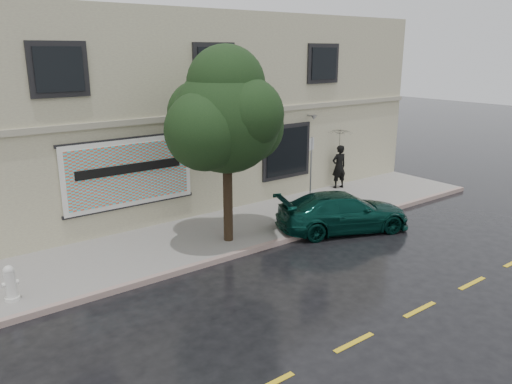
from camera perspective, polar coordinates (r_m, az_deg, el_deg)
ground at (r=14.28m, az=6.58°, el=-7.75°), size 90.00×90.00×0.00m
sidewalk at (r=16.56m, az=-1.19°, el=-3.95°), size 20.00×3.50×0.15m
curb at (r=15.27m, az=2.69°, el=-5.73°), size 20.00×0.18×0.16m
road_marking at (r=12.27m, az=18.20°, el=-12.64°), size 19.00×0.12×0.01m
building at (r=20.63m, az=-10.82°, el=9.51°), size 20.00×8.12×7.00m
billboard at (r=15.89m, az=-14.23°, el=2.14°), size 4.30×0.16×2.20m
car at (r=16.48m, az=9.93°, el=-2.25°), size 4.75×3.40×1.27m
pedestrian at (r=20.96m, az=9.46°, el=2.88°), size 0.73×0.55×1.81m
umbrella at (r=20.71m, az=9.62°, el=6.38°), size 1.27×1.27×0.78m
street_tree at (r=14.33m, az=-3.38°, el=8.22°), size 3.08×3.08×5.20m
fire_hydrant at (r=12.87m, az=-26.26°, el=-9.35°), size 0.35×0.33×0.86m
sign_pole at (r=17.81m, az=6.29°, el=2.93°), size 0.31×0.13×2.64m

